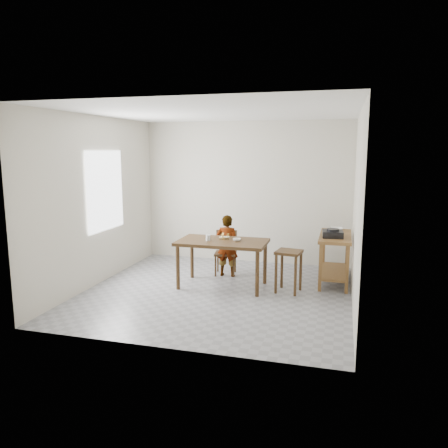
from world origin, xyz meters
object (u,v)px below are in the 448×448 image
(child, at_px, (227,246))
(stool, at_px, (288,271))
(prep_counter, at_px, (335,259))
(dining_chair, at_px, (226,253))
(dining_table, at_px, (222,264))

(child, distance_m, stool, 1.29)
(prep_counter, height_order, dining_chair, prep_counter)
(prep_counter, distance_m, child, 1.81)
(prep_counter, bearing_deg, dining_table, -157.85)
(prep_counter, height_order, child, child)
(dining_table, relative_size, dining_chair, 1.84)
(child, xyz_separation_m, stool, (1.13, -0.59, -0.21))
(prep_counter, distance_m, dining_chair, 1.85)
(child, relative_size, stool, 1.65)
(dining_chair, bearing_deg, dining_table, -87.87)
(prep_counter, xyz_separation_m, dining_chair, (-1.85, -0.02, -0.02))
(dining_table, distance_m, dining_chair, 0.69)
(dining_chair, relative_size, stool, 1.17)
(child, bearing_deg, dining_table, 97.44)
(child, xyz_separation_m, dining_chair, (-0.05, 0.08, -0.16))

